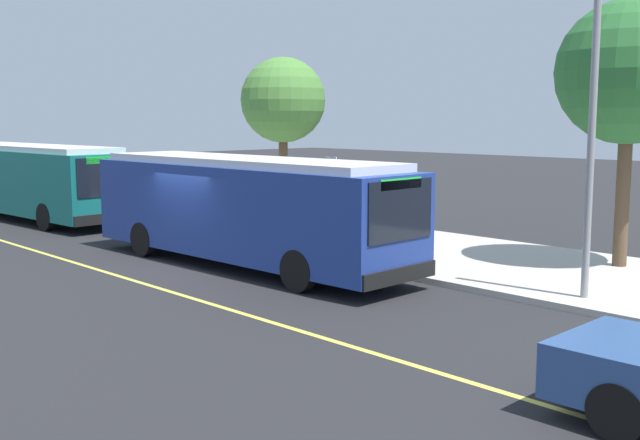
% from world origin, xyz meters
% --- Properties ---
extents(ground_plane, '(120.00, 120.00, 0.00)m').
position_xyz_m(ground_plane, '(0.00, 0.00, 0.00)').
color(ground_plane, '#232326').
extents(sidewalk_curb, '(44.00, 6.40, 0.15)m').
position_xyz_m(sidewalk_curb, '(0.00, 6.00, 0.07)').
color(sidewalk_curb, '#B7B2A8').
rests_on(sidewalk_curb, ground_plane).
extents(lane_stripe_center, '(36.00, 0.14, 0.01)m').
position_xyz_m(lane_stripe_center, '(0.00, -2.20, 0.00)').
color(lane_stripe_center, '#E0D64C').
rests_on(lane_stripe_center, ground_plane).
extents(transit_bus_main, '(10.89, 2.92, 2.95)m').
position_xyz_m(transit_bus_main, '(1.06, 1.01, 1.62)').
color(transit_bus_main, navy).
rests_on(transit_bus_main, ground_plane).
extents(transit_bus_second, '(11.41, 3.16, 2.95)m').
position_xyz_m(transit_bus_second, '(-12.53, 0.81, 1.62)').
color(transit_bus_second, '#146B66').
rests_on(transit_bus_second, ground_plane).
extents(bus_shelter, '(2.90, 1.60, 2.48)m').
position_xyz_m(bus_shelter, '(-1.00, 5.62, 1.92)').
color(bus_shelter, '#333338').
rests_on(bus_shelter, sidewalk_curb).
extents(waiting_bench, '(1.60, 0.48, 0.95)m').
position_xyz_m(waiting_bench, '(-0.65, 5.69, 0.63)').
color(waiting_bench, brown).
rests_on(waiting_bench, sidewalk_curb).
extents(route_sign_post, '(0.44, 0.08, 2.80)m').
position_xyz_m(route_sign_post, '(2.05, 3.30, 1.96)').
color(route_sign_post, '#333338').
rests_on(route_sign_post, sidewalk_curb).
extents(pedestrian_commuter, '(0.24, 0.40, 1.69)m').
position_xyz_m(pedestrian_commuter, '(0.43, 3.78, 1.12)').
color(pedestrian_commuter, '#282D47').
rests_on(pedestrian_commuter, sidewalk_curb).
extents(street_tree_near_shelter, '(3.70, 3.70, 6.87)m').
position_xyz_m(street_tree_near_shelter, '(8.40, 7.69, 5.14)').
color(street_tree_near_shelter, brown).
rests_on(street_tree_near_shelter, sidewalk_curb).
extents(street_tree_upstreet, '(3.36, 3.36, 6.24)m').
position_xyz_m(street_tree_upstreet, '(-5.82, 8.26, 4.68)').
color(street_tree_upstreet, brown).
rests_on(street_tree_upstreet, sidewalk_curb).
extents(utility_pole, '(0.16, 0.16, 6.40)m').
position_xyz_m(utility_pole, '(9.51, 3.69, 3.35)').
color(utility_pole, gray).
rests_on(utility_pole, sidewalk_curb).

